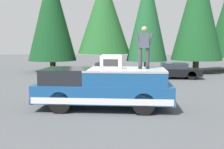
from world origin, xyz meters
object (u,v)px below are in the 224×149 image
object	(u,v)px
person_on_truck_bed	(144,46)
parked_car_grey	(107,70)
pickup_truck	(104,87)
compressor_unit	(111,62)
parked_car_black	(173,71)

from	to	relation	value
person_on_truck_bed	parked_car_grey	xyz separation A→B (m)	(9.33, 2.36, -1.97)
pickup_truck	parked_car_grey	world-z (taller)	pickup_truck
pickup_truck	parked_car_grey	size ratio (longest dim) A/B	1.35
pickup_truck	compressor_unit	distance (m)	1.10
pickup_truck	compressor_unit	size ratio (longest dim) A/B	6.60
parked_car_black	compressor_unit	bearing A→B (deg)	158.19
compressor_unit	parked_car_grey	xyz separation A→B (m)	(9.45, 1.05, -1.35)
person_on_truck_bed	parked_car_grey	bearing A→B (deg)	14.22
parked_car_black	parked_car_grey	world-z (taller)	same
parked_car_black	parked_car_grey	size ratio (longest dim) A/B	1.00
parked_car_black	pickup_truck	bearing A→B (deg)	156.66
compressor_unit	person_on_truck_bed	distance (m)	1.46
parked_car_grey	pickup_truck	bearing A→B (deg)	-175.46
pickup_truck	parked_car_grey	xyz separation A→B (m)	(9.46, 0.75, -0.29)
person_on_truck_bed	parked_car_grey	distance (m)	9.82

